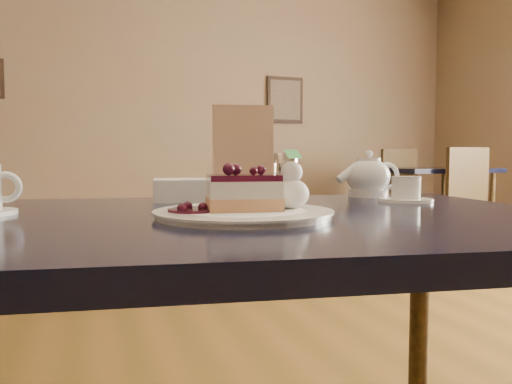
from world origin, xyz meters
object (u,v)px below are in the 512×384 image
object	(u,v)px
dessert_plate	(244,214)
cheesecake_slice	(243,193)
bg_table_far_right	(428,241)
tea_set	(375,180)
main_table	(239,258)

from	to	relation	value
dessert_plate	cheesecake_slice	size ratio (longest dim) A/B	2.23
dessert_plate	bg_table_far_right	bearing A→B (deg)	47.97
cheesecake_slice	dessert_plate	bearing A→B (deg)	8.09
cheesecake_slice	tea_set	xyz separation A→B (m)	(0.46, 0.30, 0.00)
dessert_plate	tea_set	world-z (taller)	tea_set
main_table	bg_table_far_right	distance (m)	4.39
dessert_plate	cheesecake_slice	xyz separation A→B (m)	(-0.00, 0.00, 0.04)
bg_table_far_right	tea_set	bearing A→B (deg)	-133.16
cheesecake_slice	bg_table_far_right	distance (m)	4.46
main_table	cheesecake_slice	size ratio (longest dim) A/B	9.95
bg_table_far_right	main_table	bearing A→B (deg)	-135.62
main_table	cheesecake_slice	xyz separation A→B (m)	(-0.01, -0.05, 0.13)
main_table	bg_table_far_right	bearing A→B (deg)	55.67
main_table	tea_set	world-z (taller)	tea_set
dessert_plate	tea_set	bearing A→B (deg)	33.30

